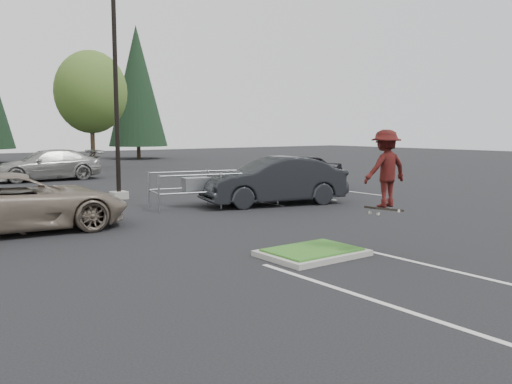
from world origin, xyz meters
TOP-DOWN VIEW (x-y plane):
  - ground at (0.00, 0.00)m, footprint 120.00×120.00m
  - grass_median at (0.00, 0.00)m, footprint 2.20×1.60m
  - stall_lines at (-1.35, 6.02)m, footprint 22.62×17.60m
  - light_pole at (0.50, 12.00)m, footprint 0.70×0.60m
  - decid_c at (5.99, 29.83)m, footprint 5.12×5.12m
  - conif_c at (14.00, 39.50)m, footprint 5.50×5.50m
  - cart_corral at (2.00, 8.12)m, footprint 4.75×2.60m
  - skateboarder at (1.20, -1.00)m, footprint 1.15×0.74m
  - car_l_tan at (-4.50, 7.00)m, footprint 6.08×3.23m
  - car_r_charc at (4.50, 7.00)m, footprint 5.69×3.16m
  - car_r_black at (8.00, 9.98)m, footprint 5.02×2.16m
  - car_far_silver at (0.51, 22.00)m, footprint 5.80×2.36m

SIDE VIEW (x-z plane):
  - ground at x=0.00m, z-range 0.00..0.00m
  - stall_lines at x=-1.35m, z-range 0.00..0.01m
  - grass_median at x=0.00m, z-range 0.00..0.16m
  - cart_corral at x=2.00m, z-range 0.16..1.44m
  - car_l_tan at x=-4.50m, z-range 0.00..1.63m
  - car_far_silver at x=0.51m, z-range 0.00..1.68m
  - car_r_black at x=8.00m, z-range 0.00..1.69m
  - car_r_charc at x=4.50m, z-range 0.00..1.78m
  - skateboarder at x=1.20m, z-range 1.02..2.86m
  - light_pole at x=0.50m, z-range -0.50..9.62m
  - decid_c at x=5.99m, z-range 1.06..9.45m
  - conif_c at x=14.00m, z-range 0.60..13.10m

